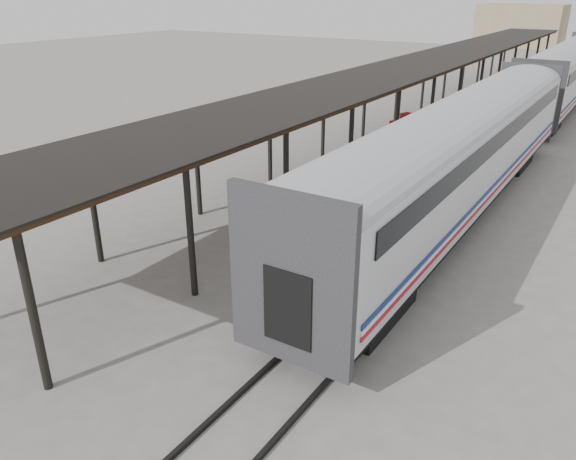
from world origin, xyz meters
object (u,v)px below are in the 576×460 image
at_px(luggage_tug, 404,127).
at_px(porter, 278,257).
at_px(baggage_cart, 290,280).
at_px(pedestrian, 413,135).

relative_size(luggage_tug, porter, 1.15).
bearing_deg(porter, baggage_cart, 28.48).
bearing_deg(luggage_tug, baggage_cart, -59.00).
bearing_deg(pedestrian, porter, 95.51).
bearing_deg(baggage_cart, luggage_tug, 105.97).
distance_m(baggage_cart, pedestrian, 17.66).
relative_size(luggage_tug, pedestrian, 1.02).
distance_m(luggage_tug, pedestrian, 2.88).
bearing_deg(porter, luggage_tug, 40.77).
xyz_separation_m(luggage_tug, porter, (4.47, -20.52, 1.00)).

